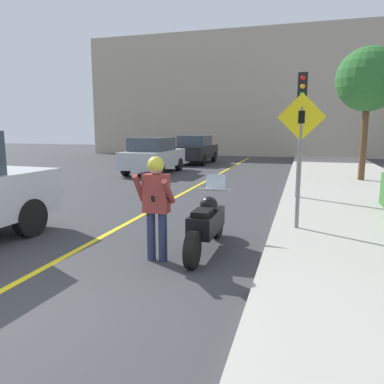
{
  "coord_description": "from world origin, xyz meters",
  "views": [
    {
      "loc": [
        3.15,
        -3.14,
        2.13
      ],
      "look_at": [
        1.27,
        3.17,
        1.0
      ],
      "focal_mm": 35.0,
      "sensor_mm": 36.0,
      "label": 1
    }
  ],
  "objects_px": {
    "crossing_sign": "(300,148)",
    "motorcycle": "(207,223)",
    "traffic_light": "(301,112)",
    "parked_car_black": "(195,149)",
    "person_biker": "(156,198)",
    "street_tree": "(368,80)",
    "parked_car_silver": "(153,155)"
  },
  "relations": [
    {
      "from": "crossing_sign",
      "to": "motorcycle",
      "type": "bearing_deg",
      "value": -135.76
    },
    {
      "from": "traffic_light",
      "to": "parked_car_black",
      "type": "bearing_deg",
      "value": 119.84
    },
    {
      "from": "person_biker",
      "to": "street_tree",
      "type": "xyz_separation_m",
      "value": [
        4.38,
        10.19,
        2.85
      ]
    },
    {
      "from": "motorcycle",
      "to": "person_biker",
      "type": "bearing_deg",
      "value": -131.67
    },
    {
      "from": "crossing_sign",
      "to": "parked_car_black",
      "type": "distance_m",
      "value": 15.56
    },
    {
      "from": "traffic_light",
      "to": "motorcycle",
      "type": "bearing_deg",
      "value": -106.28
    },
    {
      "from": "traffic_light",
      "to": "parked_car_silver",
      "type": "bearing_deg",
      "value": 141.2
    },
    {
      "from": "crossing_sign",
      "to": "parked_car_black",
      "type": "xyz_separation_m",
      "value": [
        -6.2,
        14.24,
        -0.88
      ]
    },
    {
      "from": "street_tree",
      "to": "traffic_light",
      "type": "bearing_deg",
      "value": -116.93
    },
    {
      "from": "crossing_sign",
      "to": "street_tree",
      "type": "distance_m",
      "value": 8.59
    },
    {
      "from": "person_biker",
      "to": "crossing_sign",
      "type": "xyz_separation_m",
      "value": [
        2.13,
        2.17,
        0.7
      ]
    },
    {
      "from": "parked_car_black",
      "to": "parked_car_silver",
      "type": "bearing_deg",
      "value": -95.85
    },
    {
      "from": "motorcycle",
      "to": "crossing_sign",
      "type": "height_order",
      "value": "crossing_sign"
    },
    {
      "from": "person_biker",
      "to": "street_tree",
      "type": "distance_m",
      "value": 11.45
    },
    {
      "from": "motorcycle",
      "to": "traffic_light",
      "type": "distance_m",
      "value": 5.58
    },
    {
      "from": "parked_car_silver",
      "to": "parked_car_black",
      "type": "relative_size",
      "value": 1.0
    },
    {
      "from": "parked_car_silver",
      "to": "person_biker",
      "type": "bearing_deg",
      "value": -67.39
    },
    {
      "from": "motorcycle",
      "to": "person_biker",
      "type": "relative_size",
      "value": 1.36
    },
    {
      "from": "parked_car_silver",
      "to": "parked_car_black",
      "type": "xyz_separation_m",
      "value": [
        0.55,
        5.34,
        0.0
      ]
    },
    {
      "from": "person_biker",
      "to": "parked_car_black",
      "type": "bearing_deg",
      "value": 103.91
    },
    {
      "from": "traffic_light",
      "to": "parked_car_silver",
      "type": "xyz_separation_m",
      "value": [
        -6.7,
        5.39,
        -1.73
      ]
    },
    {
      "from": "motorcycle",
      "to": "street_tree",
      "type": "bearing_deg",
      "value": 68.46
    },
    {
      "from": "street_tree",
      "to": "motorcycle",
      "type": "bearing_deg",
      "value": -111.54
    },
    {
      "from": "person_biker",
      "to": "parked_car_black",
      "type": "relative_size",
      "value": 0.4
    },
    {
      "from": "person_biker",
      "to": "traffic_light",
      "type": "xyz_separation_m",
      "value": [
        2.09,
        5.68,
        1.55
      ]
    },
    {
      "from": "person_biker",
      "to": "parked_car_silver",
      "type": "relative_size",
      "value": 0.4
    },
    {
      "from": "traffic_light",
      "to": "parked_car_silver",
      "type": "height_order",
      "value": "traffic_light"
    },
    {
      "from": "motorcycle",
      "to": "parked_car_silver",
      "type": "bearing_deg",
      "value": 116.92
    },
    {
      "from": "crossing_sign",
      "to": "street_tree",
      "type": "relative_size",
      "value": 0.53
    },
    {
      "from": "motorcycle",
      "to": "crossing_sign",
      "type": "xyz_separation_m",
      "value": [
        1.49,
        1.45,
        1.25
      ]
    },
    {
      "from": "parked_car_silver",
      "to": "parked_car_black",
      "type": "distance_m",
      "value": 5.37
    },
    {
      "from": "parked_car_silver",
      "to": "crossing_sign",
      "type": "bearing_deg",
      "value": -52.83
    }
  ]
}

